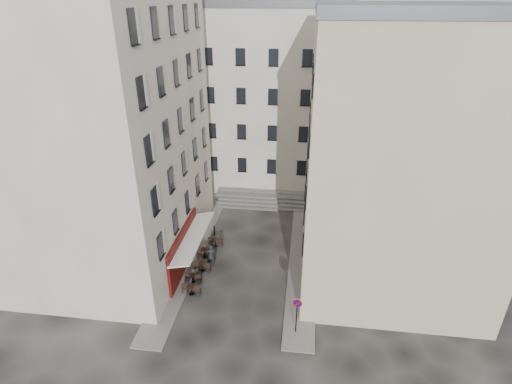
% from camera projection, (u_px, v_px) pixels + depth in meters
% --- Properties ---
extents(ground, '(90.00, 90.00, 0.00)m').
position_uv_depth(ground, '(240.00, 282.00, 29.43)').
color(ground, black).
rests_on(ground, ground).
extents(sidewalk_left, '(2.00, 22.00, 0.12)m').
position_uv_depth(sidewalk_left, '(195.00, 246.00, 33.48)').
color(sidewalk_left, slate).
rests_on(sidewalk_left, ground).
extents(sidewalk_right, '(2.00, 18.00, 0.12)m').
position_uv_depth(sidewalk_right, '(302.00, 262.00, 31.56)').
color(sidewalk_right, slate).
rests_on(sidewalk_right, ground).
extents(building_left, '(12.20, 16.20, 20.60)m').
position_uv_depth(building_left, '(100.00, 129.00, 28.74)').
color(building_left, beige).
rests_on(building_left, ground).
extents(building_right, '(12.20, 14.20, 18.60)m').
position_uv_depth(building_right, '(397.00, 153.00, 27.21)').
color(building_right, '#BAAA8A').
rests_on(building_right, ground).
extents(building_back, '(18.20, 10.20, 18.60)m').
position_uv_depth(building_back, '(258.00, 97.00, 42.31)').
color(building_back, beige).
rests_on(building_back, ground).
extents(cafe_storefront, '(1.74, 7.30, 3.50)m').
position_uv_depth(cafe_storefront, '(185.00, 249.00, 29.99)').
color(cafe_storefront, '#410C09').
rests_on(cafe_storefront, ground).
extents(stone_steps, '(9.00, 3.15, 0.80)m').
position_uv_depth(stone_steps, '(260.00, 199.00, 40.44)').
color(stone_steps, '#5A5855').
rests_on(stone_steps, ground).
extents(bollard_near, '(0.12, 0.12, 0.98)m').
position_uv_depth(bollard_near, '(193.00, 281.00, 28.69)').
color(bollard_near, black).
rests_on(bollard_near, ground).
extents(bollard_mid, '(0.12, 0.12, 0.98)m').
position_uv_depth(bollard_mid, '(204.00, 253.00, 31.80)').
color(bollard_mid, black).
rests_on(bollard_mid, ground).
extents(bollard_far, '(0.12, 0.12, 0.98)m').
position_uv_depth(bollard_far, '(214.00, 230.00, 34.91)').
color(bollard_far, black).
rests_on(bollard_far, ground).
extents(no_parking_sign, '(0.62, 0.13, 2.73)m').
position_uv_depth(no_parking_sign, '(297.00, 309.00, 24.10)').
color(no_parking_sign, black).
rests_on(no_parking_sign, ground).
extents(bistro_table_a, '(1.34, 0.63, 0.94)m').
position_uv_depth(bistro_table_a, '(191.00, 289.00, 27.98)').
color(bistro_table_a, black).
rests_on(bistro_table_a, ground).
extents(bistro_table_b, '(1.22, 0.57, 0.86)m').
position_uv_depth(bistro_table_b, '(193.00, 277.00, 29.19)').
color(bistro_table_b, black).
rests_on(bistro_table_b, ground).
extents(bistro_table_c, '(1.27, 0.60, 0.89)m').
position_uv_depth(bistro_table_c, '(203.00, 266.00, 30.42)').
color(bistro_table_c, black).
rests_on(bistro_table_c, ground).
extents(bistro_table_d, '(1.41, 0.66, 0.99)m').
position_uv_depth(bistro_table_d, '(205.00, 252.00, 31.95)').
color(bistro_table_d, black).
rests_on(bistro_table_d, ground).
extents(bistro_table_e, '(1.25, 0.59, 0.88)m').
position_uv_depth(bistro_table_e, '(216.00, 242.00, 33.39)').
color(bistro_table_e, black).
rests_on(bistro_table_e, ground).
extents(pedestrian, '(0.78, 0.61, 1.90)m').
position_uv_depth(pedestrian, '(211.00, 255.00, 30.79)').
color(pedestrian, black).
rests_on(pedestrian, ground).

